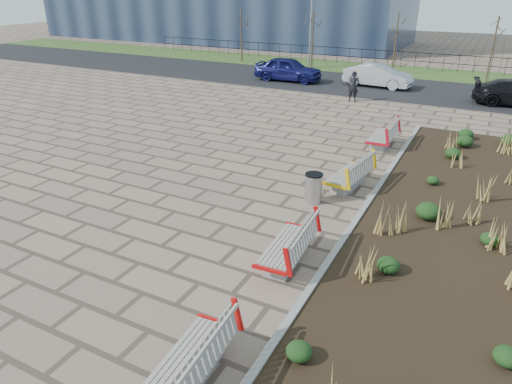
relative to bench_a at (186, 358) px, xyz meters
The scene contains 19 objects.
ground 3.81m from the bench_a, 142.59° to the left, with size 120.00×120.00×0.00m, color #846C5A.
planting_bed 8.00m from the bench_a, 65.98° to the left, with size 4.50×18.00×0.10m, color black.
planting_curb 7.36m from the bench_a, 82.81° to the left, with size 0.16×18.00×0.15m, color gray.
grass_verge_far 30.45m from the bench_a, 95.66° to the left, with size 80.00×5.00×0.04m, color #33511E.
road 24.48m from the bench_a, 97.04° to the left, with size 80.00×7.00×0.02m, color black.
bench_a is the anchor object (origin of this frame).
bench_b 3.90m from the bench_a, 90.00° to the left, with size 0.90×2.10×1.00m, color red, non-canonical shape.
bench_c 8.69m from the bench_a, 90.00° to the left, with size 0.90×2.10×1.00m, color yellow, non-canonical shape.
bench_d 13.08m from the bench_a, 90.00° to the left, with size 0.90×2.10×1.00m, color red, non-canonical shape.
litter_bin 7.20m from the bench_a, 94.71° to the left, with size 0.50×0.50×0.87m, color #B2B2B7.
pedestrian 20.07m from the bench_a, 99.04° to the left, with size 0.58×0.38×1.60m, color black.
car_blue 24.87m from the bench_a, 110.02° to the left, with size 1.75×4.35×1.48m, color #131557.
car_silver 24.36m from the bench_a, 96.82° to the left, with size 1.43×4.10×1.35m, color #ABAEB3.
tree_a 32.50m from the bench_a, 117.52° to the left, with size 1.40×1.40×4.00m, color #4C3D2D, non-canonical shape.
tree_b 30.21m from the bench_a, 107.36° to the left, with size 1.40×1.40×4.00m, color #4C3D2D, non-canonical shape.
tree_c 28.99m from the bench_a, 95.95° to the left, with size 1.40×1.40×4.00m, color #4C3D2D, non-canonical shape.
tree_d 28.99m from the bench_a, 84.05° to the left, with size 1.40×1.40×4.00m, color #4C3D2D, non-canonical shape.
lamp_west 29.80m from the bench_a, 107.65° to the left, with size 0.24×0.60×6.00m, color gray, non-canonical shape.
railing_fence 31.94m from the bench_a, 95.39° to the left, with size 44.00×0.10×1.20m, color black, non-canonical shape.
Camera 1 is at (6.49, -6.62, 5.91)m, focal length 32.00 mm.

